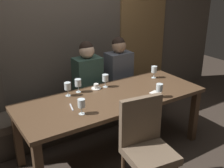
{
  "coord_description": "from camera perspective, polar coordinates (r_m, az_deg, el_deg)",
  "views": [
    {
      "loc": [
        -1.6,
        -2.45,
        2.06
      ],
      "look_at": [
        0.07,
        0.12,
        0.84
      ],
      "focal_mm": 44.76,
      "sensor_mm": 36.0,
      "label": 1
    }
  ],
  "objects": [
    {
      "name": "dining_table",
      "position": [
        3.25,
        0.09,
        -3.98
      ],
      "size": [
        2.2,
        0.84,
        0.74
      ],
      "color": "#493422",
      "rests_on": "ground"
    },
    {
      "name": "espresso_cup",
      "position": [
        3.42,
        -3.27,
        -0.55
      ],
      "size": [
        0.12,
        0.12,
        0.06
      ],
      "color": "white",
      "rests_on": "dining_table"
    },
    {
      "name": "wine_glass_end_left",
      "position": [
        3.44,
        -1.38,
        1.2
      ],
      "size": [
        0.08,
        0.08,
        0.16
      ],
      "color": "silver",
      "rests_on": "dining_table"
    },
    {
      "name": "arched_door",
      "position": [
        4.71,
        6.4,
        13.06
      ],
      "size": [
        0.9,
        0.05,
        2.55
      ],
      "color": "olive",
      "rests_on": "ground"
    },
    {
      "name": "wine_glass_near_right",
      "position": [
        3.79,
        8.61,
        2.91
      ],
      "size": [
        0.08,
        0.08,
        0.16
      ],
      "color": "silver",
      "rests_on": "dining_table"
    },
    {
      "name": "wine_glass_center_front",
      "position": [
        3.19,
        9.66,
        -0.84
      ],
      "size": [
        0.08,
        0.08,
        0.16
      ],
      "color": "silver",
      "rests_on": "dining_table"
    },
    {
      "name": "back_wall_tiled",
      "position": [
        4.04,
        -9.65,
        13.43
      ],
      "size": [
        6.0,
        0.12,
        3.0
      ],
      "primitive_type": "cube",
      "color": "brown",
      "rests_on": "ground"
    },
    {
      "name": "diner_bearded",
      "position": [
        3.99,
        1.37,
        3.68
      ],
      "size": [
        0.36,
        0.24,
        0.79
      ],
      "color": "#4C515B",
      "rests_on": "banquette_bench"
    },
    {
      "name": "chair_near_side",
      "position": [
        2.74,
        6.93,
        -11.63
      ],
      "size": [
        0.5,
        0.5,
        0.98
      ],
      "color": "brown",
      "rests_on": "ground"
    },
    {
      "name": "wine_glass_end_right",
      "position": [
        3.23,
        -9.06,
        -0.56
      ],
      "size": [
        0.08,
        0.08,
        0.16
      ],
      "color": "silver",
      "rests_on": "dining_table"
    },
    {
      "name": "diner_redhead",
      "position": [
        3.74,
        -5.03,
        2.38
      ],
      "size": [
        0.36,
        0.24,
        0.8
      ],
      "color": "#2D473D",
      "rests_on": "banquette_bench"
    },
    {
      "name": "wine_glass_far_right",
      "position": [
        3.31,
        -6.95,
        0.16
      ],
      "size": [
        0.08,
        0.08,
        0.16
      ],
      "color": "silver",
      "rests_on": "dining_table"
    },
    {
      "name": "folded_napkin",
      "position": [
        3.34,
        8.83,
        -1.79
      ],
      "size": [
        0.13,
        0.12,
        0.01
      ],
      "primitive_type": "cube",
      "rotation": [
        0.0,
        0.0,
        0.22
      ],
      "color": "silver",
      "rests_on": "dining_table"
    },
    {
      "name": "banquette_bench",
      "position": [
        3.98,
        -5.45,
        -5.81
      ],
      "size": [
        2.5,
        0.44,
        0.45
      ],
      "color": "#312A23",
      "rests_on": "ground"
    },
    {
      "name": "wine_glass_far_left",
      "position": [
        2.79,
        -6.26,
        -4.05
      ],
      "size": [
        0.08,
        0.08,
        0.16
      ],
      "color": "silver",
      "rests_on": "dining_table"
    },
    {
      "name": "fork_on_table",
      "position": [
        2.98,
        -8.25,
        -4.73
      ],
      "size": [
        0.06,
        0.17,
        0.01
      ],
      "primitive_type": "cube",
      "rotation": [
        0.0,
        0.0,
        -0.27
      ],
      "color": "silver",
      "rests_on": "dining_table"
    },
    {
      "name": "ground",
      "position": [
        3.58,
        0.08,
        -13.44
      ],
      "size": [
        9.0,
        9.0,
        0.0
      ],
      "primitive_type": "plane",
      "color": "#382D26"
    }
  ]
}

